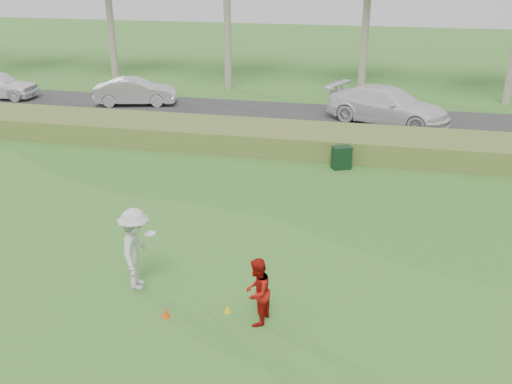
% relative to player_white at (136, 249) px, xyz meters
% --- Properties ---
extents(ground, '(120.00, 120.00, 0.00)m').
position_rel_player_white_xyz_m(ground, '(2.18, -0.49, -1.03)').
color(ground, '#316D24').
rests_on(ground, ground).
extents(reed_strip, '(80.00, 3.00, 0.90)m').
position_rel_player_white_xyz_m(reed_strip, '(2.18, 11.51, -0.58)').
color(reed_strip, '#576E2C').
rests_on(reed_strip, ground).
extents(park_road, '(80.00, 6.00, 0.06)m').
position_rel_player_white_xyz_m(park_road, '(2.18, 16.51, -1.00)').
color(park_road, '#2D2D2D').
rests_on(park_road, ground).
extents(player_white, '(1.05, 1.46, 2.07)m').
position_rel_player_white_xyz_m(player_white, '(0.00, 0.00, 0.00)').
color(player_white, silver).
rests_on(player_white, ground).
extents(player_red, '(0.69, 0.84, 1.57)m').
position_rel_player_white_xyz_m(player_red, '(3.18, -0.83, -0.25)').
color(player_red, '#A8120E').
rests_on(player_red, ground).
extents(cone_orange, '(0.20, 0.20, 0.22)m').
position_rel_player_white_xyz_m(cone_orange, '(1.12, -1.08, -0.93)').
color(cone_orange, '#EE4C0C').
rests_on(cone_orange, ground).
extents(cone_yellow, '(0.18, 0.18, 0.20)m').
position_rel_player_white_xyz_m(cone_yellow, '(2.44, -0.60, -0.93)').
color(cone_yellow, yellow).
rests_on(cone_yellow, ground).
extents(utility_cabinet, '(0.82, 0.69, 0.88)m').
position_rel_player_white_xyz_m(utility_cabinet, '(4.16, 9.61, -0.60)').
color(utility_cabinet, black).
rests_on(utility_cabinet, ground).
extents(car_mid, '(4.58, 2.57, 1.43)m').
position_rel_player_white_xyz_m(car_mid, '(-7.65, 17.27, -0.26)').
color(car_mid, silver).
rests_on(car_mid, park_road).
extents(car_right, '(6.41, 4.53, 1.72)m').
position_rel_player_white_xyz_m(car_right, '(5.79, 16.40, -0.11)').
color(car_right, white).
rests_on(car_right, park_road).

